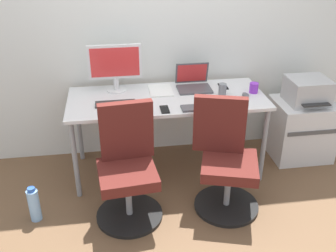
{
  "coord_description": "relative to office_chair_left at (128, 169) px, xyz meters",
  "views": [
    {
      "loc": [
        -0.47,
        -3.18,
        2.16
      ],
      "look_at": [
        0.0,
        -0.05,
        0.49
      ],
      "focal_mm": 42.0,
      "sensor_mm": 36.0,
      "label": 1
    }
  ],
  "objects": [
    {
      "name": "phone_near_laptop",
      "position": [
        0.96,
        0.75,
        0.34
      ],
      "size": [
        0.07,
        0.14,
        0.01
      ],
      "primitive_type": "cube",
      "color": "black",
      "rests_on": "desk"
    },
    {
      "name": "pen_cup",
      "position": [
        0.9,
        0.57,
        0.39
      ],
      "size": [
        0.07,
        0.07,
        0.1
      ],
      "primitive_type": "cylinder",
      "color": "slate",
      "rests_on": "desk"
    },
    {
      "name": "office_chair_left",
      "position": [
        0.0,
        0.0,
        0.0
      ],
      "size": [
        0.54,
        0.54,
        0.94
      ],
      "color": "black",
      "rests_on": "ground"
    },
    {
      "name": "phone_near_monitor",
      "position": [
        0.34,
        0.32,
        0.34
      ],
      "size": [
        0.07,
        0.14,
        0.01
      ],
      "primitive_type": "cube",
      "color": "black",
      "rests_on": "desk"
    },
    {
      "name": "coffee_mug",
      "position": [
        1.2,
        0.57,
        0.38
      ],
      "size": [
        0.08,
        0.08,
        0.09
      ],
      "primitive_type": "cylinder",
      "color": "purple",
      "rests_on": "desk"
    },
    {
      "name": "side_cabinet",
      "position": [
        1.77,
        0.65,
        -0.13
      ],
      "size": [
        0.57,
        0.49,
        0.59
      ],
      "color": "silver",
      "rests_on": "ground"
    },
    {
      "name": "printer",
      "position": [
        1.77,
        0.65,
        0.29
      ],
      "size": [
        0.38,
        0.4,
        0.24
      ],
      "color": "#B7B7B7",
      "rests_on": "side_cabinet"
    },
    {
      "name": "back_wall",
      "position": [
        0.4,
        1.03,
        0.88
      ],
      "size": [
        4.4,
        0.04,
        2.6
      ],
      "primitive_type": "cube",
      "color": "silver",
      "rests_on": "ground"
    },
    {
      "name": "open_laptop",
      "position": [
        0.68,
        0.76,
        0.39
      ],
      "size": [
        0.31,
        0.27,
        0.22
      ],
      "color": "#4C4C51",
      "rests_on": "desk"
    },
    {
      "name": "mouse_by_monitor",
      "position": [
        0.04,
        0.3,
        0.35
      ],
      "size": [
        0.06,
        0.1,
        0.03
      ],
      "primitive_type": "ellipsoid",
      "color": "#B7B7B7",
      "rests_on": "desk"
    },
    {
      "name": "keyboard_by_monitor",
      "position": [
        -0.06,
        0.49,
        0.34
      ],
      "size": [
        0.34,
        0.12,
        0.02
      ],
      "primitive_type": "cube",
      "color": "#2D2D2D",
      "rests_on": "desk"
    },
    {
      "name": "mouse_by_laptop",
      "position": [
        1.1,
        0.5,
        0.35
      ],
      "size": [
        0.06,
        0.1,
        0.03
      ],
      "primitive_type": "ellipsoid",
      "color": "#515156",
      "rests_on": "desk"
    },
    {
      "name": "desktop_monitor",
      "position": [
        -0.04,
        0.8,
        0.59
      ],
      "size": [
        0.48,
        0.18,
        0.43
      ],
      "color": "silver",
      "rests_on": "desk"
    },
    {
      "name": "paper_pile",
      "position": [
        0.36,
        0.74,
        0.34
      ],
      "size": [
        0.21,
        0.3,
        0.01
      ],
      "primitive_type": "cube",
      "color": "white",
      "rests_on": "desk"
    },
    {
      "name": "office_chair_right",
      "position": [
        0.79,
        -0.0,
        0.0
      ],
      "size": [
        0.55,
        0.55,
        0.94
      ],
      "color": "black",
      "rests_on": "ground"
    },
    {
      "name": "desk",
      "position": [
        0.4,
        0.59,
        0.27
      ],
      "size": [
        1.76,
        0.72,
        0.76
      ],
      "color": "silver",
      "rests_on": "ground"
    },
    {
      "name": "ground_plane",
      "position": [
        0.4,
        0.59,
        -0.42
      ],
      "size": [
        5.28,
        5.28,
        0.0
      ],
      "primitive_type": "plane",
      "color": "brown"
    },
    {
      "name": "keyboard_by_laptop",
      "position": [
        0.65,
        0.31,
        0.34
      ],
      "size": [
        0.34,
        0.12,
        0.02
      ],
      "primitive_type": "cube",
      "color": "#515156",
      "rests_on": "desk"
    },
    {
      "name": "water_bottle_on_floor",
      "position": [
        -0.76,
        0.02,
        -0.28
      ],
      "size": [
        0.09,
        0.09,
        0.31
      ],
      "color": "#8CBFF2",
      "rests_on": "ground"
    }
  ]
}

